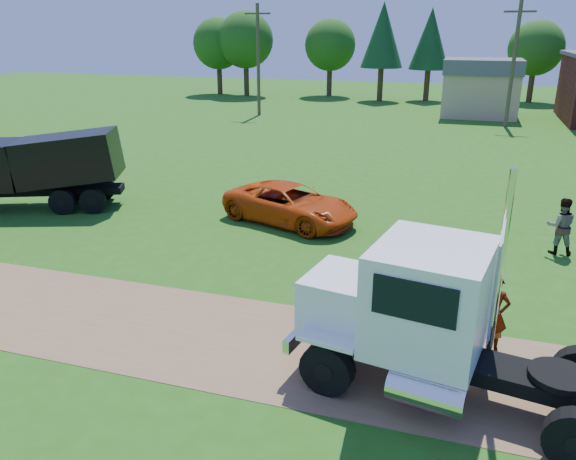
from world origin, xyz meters
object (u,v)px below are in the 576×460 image
(orange_pickup, at_px, (290,204))
(black_dump_truck, at_px, (36,166))
(white_semi_tractor, at_px, (431,320))
(spectator_a, at_px, (493,314))

(orange_pickup, bearing_deg, black_dump_truck, 115.88)
(black_dump_truck, xyz_separation_m, orange_pickup, (10.50, 1.34, -1.03))
(white_semi_tractor, xyz_separation_m, black_dump_truck, (-16.36, 8.00, 0.16))
(white_semi_tractor, distance_m, orange_pickup, 11.05)
(black_dump_truck, relative_size, orange_pickup, 1.40)
(white_semi_tractor, relative_size, orange_pickup, 1.49)
(white_semi_tractor, xyz_separation_m, spectator_a, (1.30, 1.97, -0.67))
(orange_pickup, height_order, spectator_a, spectator_a)
(white_semi_tractor, bearing_deg, spectator_a, 66.64)
(white_semi_tractor, height_order, black_dump_truck, white_semi_tractor)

